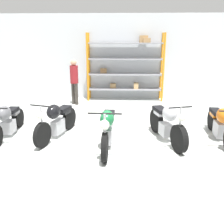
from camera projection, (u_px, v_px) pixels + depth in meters
ground_plane at (111, 142)px, 6.49m from camera, size 30.00×30.00×0.00m
back_wall at (116, 57)px, 10.86m from camera, size 30.00×0.08×3.60m
shelving_rack at (126, 66)px, 10.60m from camera, size 3.23×0.63×2.82m
motorcycle_grey at (7, 121)px, 6.74m from camera, size 0.75×2.07×1.01m
motorcycle_black at (57, 120)px, 6.68m from camera, size 0.82×1.97×1.07m
motorcycle_green at (108, 128)px, 6.03m from camera, size 0.72×2.15×1.10m
motorcycle_silver at (167, 123)px, 6.44m from camera, size 0.78×2.02×1.11m
motorcycle_orange at (221, 123)px, 6.56m from camera, size 0.62×2.09×1.00m
person_browsing at (74, 78)px, 9.92m from camera, size 0.44×0.44×1.80m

